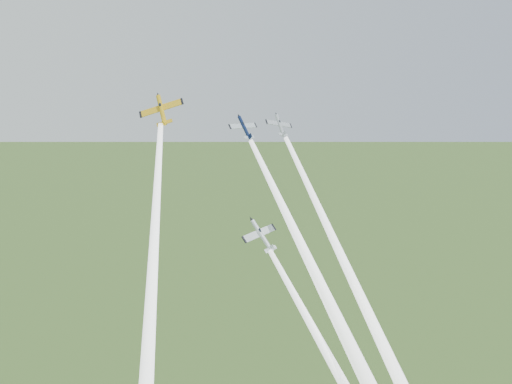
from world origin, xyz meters
The scene contains 7 objects.
plane_yellow centered at (-16.02, 0.63, 107.54)m, with size 8.40×8.34×1.32m, color gold, non-canonical shape.
smoke_trail_yellow centered at (-25.46, -20.70, 79.73)m, with size 2.77×2.77×66.19m, color white, non-canonical shape.
plane_navy centered at (0.74, 0.72, 103.65)m, with size 6.63×6.58×1.04m, color #0E193E, non-canonical shape.
smoke_trail_navy centered at (4.98, -18.58, 80.10)m, with size 2.77×2.77×55.09m, color white, non-canonical shape.
plane_silver_right centered at (11.27, 5.56, 103.28)m, with size 6.77×6.72×1.06m, color #B4BBC3, non-canonical shape.
smoke_trail_silver_right centered at (14.89, -18.03, 74.83)m, with size 2.77×2.77×67.88m, color white, non-canonical shape.
plane_silver_low centered at (-1.01, -10.37, 84.67)m, with size 8.50×8.44×1.33m, color silver, non-canonical shape.
Camera 1 is at (-52.54, -112.78, 115.31)m, focal length 45.00 mm.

